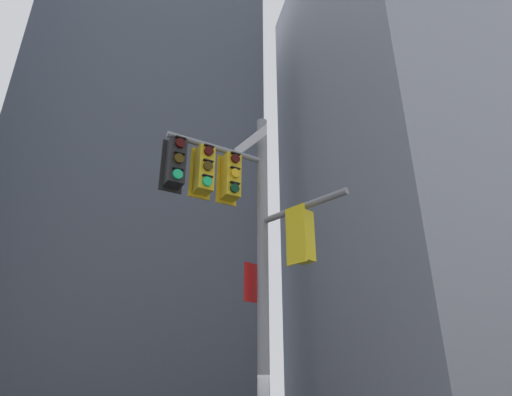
{
  "coord_description": "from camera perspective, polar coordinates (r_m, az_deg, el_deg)",
  "views": [
    {
      "loc": [
        -2.14,
        -8.15,
        2.4
      ],
      "look_at": [
        -0.02,
        0.5,
        6.3
      ],
      "focal_mm": 29.31,
      "sensor_mm": 36.0,
      "label": 1
    }
  ],
  "objects": [
    {
      "name": "building_mid_block",
      "position": [
        32.28,
        -15.56,
        -0.2
      ],
      "size": [
        15.17,
        15.17,
        29.58
      ],
      "primitive_type": "cube",
      "color": "#4C5460",
      "rests_on": "ground"
    },
    {
      "name": "building_tower_right",
      "position": [
        29.51,
        23.48,
        6.73
      ],
      "size": [
        16.32,
        16.32,
        32.73
      ],
      "primitive_type": "cube",
      "color": "#9399A3",
      "rests_on": "ground"
    },
    {
      "name": "signal_pole_assembly",
      "position": [
        8.46,
        -1.62,
        -4.9
      ],
      "size": [
        3.38,
        2.42,
        8.11
      ],
      "color": "gray",
      "rests_on": "ground"
    }
  ]
}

